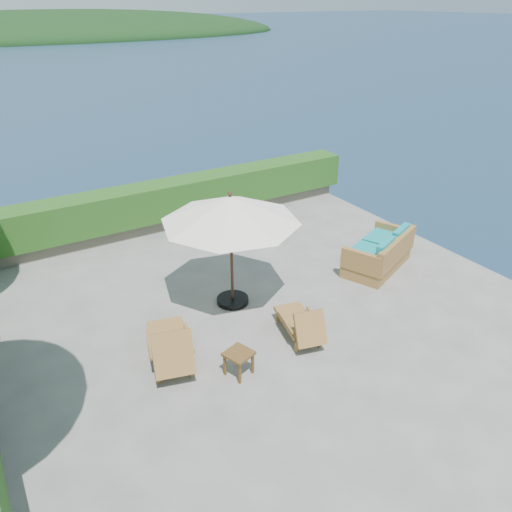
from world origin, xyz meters
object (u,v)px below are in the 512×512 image
patio_umbrella (230,210)px  wicker_loveseat (380,254)px  lounge_left (170,345)px  lounge_right (301,323)px  side_table (239,356)px

patio_umbrella → wicker_loveseat: bearing=-7.5°
lounge_left → wicker_loveseat: size_ratio=0.80×
lounge_left → wicker_loveseat: wicker_loveseat is taller
lounge_left → lounge_right: bearing=1.4°
side_table → wicker_loveseat: size_ratio=0.25×
patio_umbrella → lounge_right: bearing=-74.0°
lounge_left → side_table: (0.92, -0.91, -0.02)m
lounge_right → wicker_loveseat: (3.37, 1.33, 0.04)m
patio_umbrella → lounge_left: (-1.97, -1.23, -1.80)m
lounge_right → side_table: size_ratio=2.71×
lounge_right → patio_umbrella: bearing=119.9°
patio_umbrella → side_table: patio_umbrella is taller
lounge_left → side_table: lounge_left is taller
lounge_right → wicker_loveseat: wicker_loveseat is taller
lounge_left → lounge_right: lounge_left is taller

